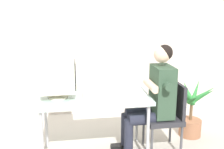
{
  "coord_description": "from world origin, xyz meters",
  "views": [
    {
      "loc": [
        -0.25,
        -2.97,
        1.73
      ],
      "look_at": [
        0.21,
        0.0,
        0.98
      ],
      "focal_mm": 43.55,
      "sensor_mm": 36.0,
      "label": 1
    }
  ],
  "objects": [
    {
      "name": "keyboard",
      "position": [
        -0.06,
        -0.02,
        0.75
      ],
      "size": [
        0.17,
        0.43,
        0.03
      ],
      "color": "beige",
      "rests_on": "desk"
    },
    {
      "name": "desk",
      "position": [
        0.0,
        0.0,
        0.68
      ],
      "size": [
        1.28,
        0.63,
        0.73
      ],
      "color": "#B7B7BC",
      "rests_on": "ground_plane"
    },
    {
      "name": "office_chair",
      "position": [
        0.89,
        -0.03,
        0.48
      ],
      "size": [
        0.42,
        0.42,
        0.85
      ],
      "color": "#4C4C51",
      "rests_on": "ground_plane"
    },
    {
      "name": "crt_monitor",
      "position": [
        -0.4,
        0.02,
        0.99
      ],
      "size": [
        0.4,
        0.32,
        0.45
      ],
      "color": "beige",
      "rests_on": "desk"
    },
    {
      "name": "potted_plant",
      "position": [
        1.35,
        0.28,
        0.34
      ],
      "size": [
        0.59,
        0.65,
        0.8
      ],
      "color": "#9E6647",
      "rests_on": "ground_plane"
    },
    {
      "name": "person_seated",
      "position": [
        0.71,
        -0.03,
        0.7
      ],
      "size": [
        0.71,
        0.57,
        1.32
      ],
      "color": "#334C38",
      "rests_on": "ground_plane"
    },
    {
      "name": "wall_back",
      "position": [
        0.3,
        1.4,
        1.5
      ],
      "size": [
        8.0,
        0.1,
        3.0
      ],
      "primitive_type": "cube",
      "color": "beige",
      "rests_on": "ground_plane"
    }
  ]
}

